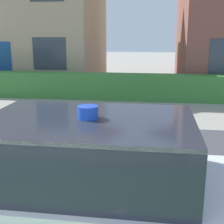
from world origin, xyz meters
name	(u,v)px	position (x,y,z in m)	size (l,w,h in m)	color
road_strip	(69,182)	(0.00, 4.33, 0.01)	(28.00, 6.63, 0.01)	#424247
garden_hedge	(141,87)	(0.91, 11.13, 0.49)	(14.74, 0.62, 0.98)	#3D7F38
police_car	(101,193)	(0.86, 2.67, 0.77)	(4.17, 1.69, 1.74)	black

